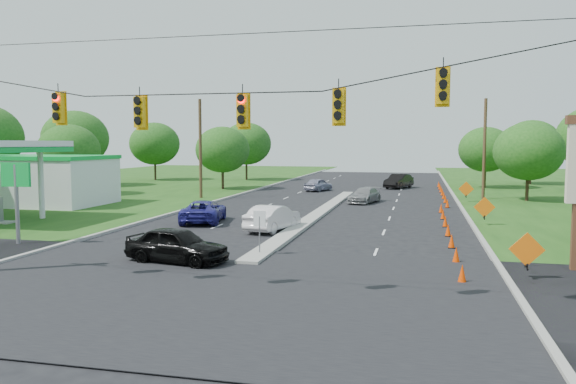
% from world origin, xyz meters
% --- Properties ---
extents(ground, '(160.00, 160.00, 0.00)m').
position_xyz_m(ground, '(0.00, 0.00, 0.00)').
color(ground, black).
rests_on(ground, ground).
extents(cross_street, '(160.00, 14.00, 0.02)m').
position_xyz_m(cross_street, '(0.00, 0.00, 0.00)').
color(cross_street, black).
rests_on(cross_street, ground).
extents(curb_left, '(0.25, 110.00, 0.16)m').
position_xyz_m(curb_left, '(-10.10, 30.00, 0.00)').
color(curb_left, gray).
rests_on(curb_left, ground).
extents(curb_right, '(0.25, 110.00, 0.16)m').
position_xyz_m(curb_right, '(10.10, 30.00, 0.00)').
color(curb_right, gray).
rests_on(curb_right, ground).
extents(median, '(1.00, 34.00, 0.18)m').
position_xyz_m(median, '(0.00, 21.00, 0.00)').
color(median, gray).
rests_on(median, ground).
extents(median_sign, '(0.55, 0.06, 2.05)m').
position_xyz_m(median_sign, '(0.00, 6.00, 1.46)').
color(median_sign, gray).
rests_on(median_sign, ground).
extents(signal_span, '(25.60, 0.32, 9.00)m').
position_xyz_m(signal_span, '(-0.05, -1.00, 4.97)').
color(signal_span, '#422D1C').
rests_on(signal_span, ground).
extents(utility_pole_far_left, '(0.28, 0.28, 9.00)m').
position_xyz_m(utility_pole_far_left, '(-12.50, 30.00, 4.50)').
color(utility_pole_far_left, '#422D1C').
rests_on(utility_pole_far_left, ground).
extents(utility_pole_far_right, '(0.28, 0.28, 9.00)m').
position_xyz_m(utility_pole_far_right, '(12.50, 35.00, 4.50)').
color(utility_pole_far_right, '#422D1C').
rests_on(utility_pole_far_right, ground).
extents(gas_station, '(18.40, 19.70, 5.20)m').
position_xyz_m(gas_station, '(-23.64, 20.24, 2.58)').
color(gas_station, white).
rests_on(gas_station, ground).
extents(cone_0, '(0.32, 0.32, 0.70)m').
position_xyz_m(cone_0, '(8.47, 3.00, 0.35)').
color(cone_0, '#EA3900').
rests_on(cone_0, ground).
extents(cone_1, '(0.32, 0.32, 0.70)m').
position_xyz_m(cone_1, '(8.47, 6.50, 0.35)').
color(cone_1, '#EA3900').
rests_on(cone_1, ground).
extents(cone_2, '(0.32, 0.32, 0.70)m').
position_xyz_m(cone_2, '(8.47, 10.00, 0.35)').
color(cone_2, '#EA3900').
rests_on(cone_2, ground).
extents(cone_3, '(0.32, 0.32, 0.70)m').
position_xyz_m(cone_3, '(8.47, 13.50, 0.35)').
color(cone_3, '#EA3900').
rests_on(cone_3, ground).
extents(cone_4, '(0.32, 0.32, 0.70)m').
position_xyz_m(cone_4, '(8.47, 17.00, 0.35)').
color(cone_4, '#EA3900').
rests_on(cone_4, ground).
extents(cone_5, '(0.32, 0.32, 0.70)m').
position_xyz_m(cone_5, '(8.47, 20.50, 0.35)').
color(cone_5, '#EA3900').
rests_on(cone_5, ground).
extents(cone_6, '(0.32, 0.32, 0.70)m').
position_xyz_m(cone_6, '(8.47, 24.00, 0.35)').
color(cone_6, '#EA3900').
rests_on(cone_6, ground).
extents(cone_7, '(0.32, 0.32, 0.70)m').
position_xyz_m(cone_7, '(9.07, 27.50, 0.35)').
color(cone_7, '#EA3900').
rests_on(cone_7, ground).
extents(cone_8, '(0.32, 0.32, 0.70)m').
position_xyz_m(cone_8, '(9.07, 31.00, 0.35)').
color(cone_8, '#EA3900').
rests_on(cone_8, ground).
extents(cone_9, '(0.32, 0.32, 0.70)m').
position_xyz_m(cone_9, '(9.07, 34.50, 0.35)').
color(cone_9, '#EA3900').
rests_on(cone_9, ground).
extents(cone_10, '(0.32, 0.32, 0.70)m').
position_xyz_m(cone_10, '(9.07, 38.00, 0.35)').
color(cone_10, '#EA3900').
rests_on(cone_10, ground).
extents(cone_11, '(0.32, 0.32, 0.70)m').
position_xyz_m(cone_11, '(9.07, 41.50, 0.35)').
color(cone_11, '#EA3900').
rests_on(cone_11, ground).
extents(cone_12, '(0.32, 0.32, 0.70)m').
position_xyz_m(cone_12, '(9.07, 45.00, 0.35)').
color(cone_12, '#EA3900').
rests_on(cone_12, ground).
extents(cone_13, '(0.32, 0.32, 0.70)m').
position_xyz_m(cone_13, '(9.07, 48.50, 0.35)').
color(cone_13, '#EA3900').
rests_on(cone_13, ground).
extents(work_sign_0, '(1.27, 0.58, 1.37)m').
position_xyz_m(work_sign_0, '(10.80, 4.00, 1.09)').
color(work_sign_0, black).
rests_on(work_sign_0, ground).
extents(work_sign_1, '(1.27, 0.58, 1.37)m').
position_xyz_m(work_sign_1, '(10.80, 18.00, 1.09)').
color(work_sign_1, black).
rests_on(work_sign_1, ground).
extents(work_sign_2, '(1.27, 0.58, 1.37)m').
position_xyz_m(work_sign_2, '(10.80, 32.00, 1.09)').
color(work_sign_2, black).
rests_on(work_sign_2, ground).
extents(tree_2, '(5.88, 5.88, 6.86)m').
position_xyz_m(tree_2, '(-26.00, 30.00, 4.34)').
color(tree_2, black).
rests_on(tree_2, ground).
extents(tree_3, '(7.56, 7.56, 8.82)m').
position_xyz_m(tree_3, '(-32.00, 40.00, 5.58)').
color(tree_3, black).
rests_on(tree_3, ground).
extents(tree_4, '(6.72, 6.72, 7.84)m').
position_xyz_m(tree_4, '(-28.00, 52.00, 4.96)').
color(tree_4, black).
rests_on(tree_4, ground).
extents(tree_5, '(5.88, 5.88, 6.86)m').
position_xyz_m(tree_5, '(-14.00, 40.00, 4.34)').
color(tree_5, black).
rests_on(tree_5, ground).
extents(tree_6, '(6.72, 6.72, 7.84)m').
position_xyz_m(tree_6, '(-16.00, 55.00, 4.96)').
color(tree_6, black).
rests_on(tree_6, ground).
extents(tree_9, '(5.88, 5.88, 6.86)m').
position_xyz_m(tree_9, '(16.00, 34.00, 4.34)').
color(tree_9, black).
rests_on(tree_9, ground).
extents(tree_11, '(6.72, 6.72, 7.84)m').
position_xyz_m(tree_11, '(20.00, 55.00, 4.96)').
color(tree_11, black).
rests_on(tree_11, ground).
extents(tree_12, '(5.88, 5.88, 6.86)m').
position_xyz_m(tree_12, '(14.00, 48.00, 4.34)').
color(tree_12, black).
rests_on(tree_12, ground).
extents(black_sedan, '(4.73, 2.58, 1.53)m').
position_xyz_m(black_sedan, '(-3.00, 3.84, 0.76)').
color(black_sedan, black).
rests_on(black_sedan, ground).
extents(white_sedan, '(2.46, 4.73, 1.49)m').
position_xyz_m(white_sedan, '(-1.30, 13.29, 0.74)').
color(white_sedan, white).
rests_on(white_sedan, ground).
extents(blue_pickup, '(3.31, 5.47, 1.42)m').
position_xyz_m(blue_pickup, '(-6.46, 15.55, 0.71)').
color(blue_pickup, navy).
rests_on(blue_pickup, ground).
extents(silver_car_far, '(2.85, 4.73, 1.28)m').
position_xyz_m(silver_car_far, '(2.41, 29.62, 0.64)').
color(silver_car_far, gray).
rests_on(silver_car_far, ground).
extents(silver_car_oncoming, '(2.83, 4.31, 1.36)m').
position_xyz_m(silver_car_oncoming, '(-3.48, 40.39, 0.68)').
color(silver_car_oncoming, '#8B8BA4').
rests_on(silver_car_oncoming, ground).
extents(dark_car_receding, '(3.28, 5.18, 1.61)m').
position_xyz_m(dark_car_receding, '(4.66, 45.93, 0.81)').
color(dark_car_receding, black).
rests_on(dark_car_receding, ground).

